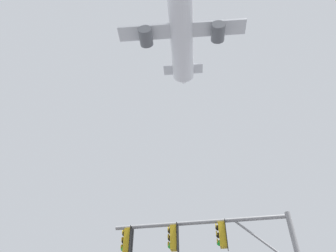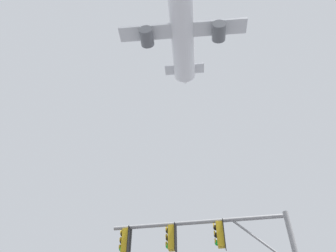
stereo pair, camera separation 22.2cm
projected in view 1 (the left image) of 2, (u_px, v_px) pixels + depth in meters
The scene contains 2 objects.
signal_pole_near at pixel (217, 251), 10.83m from camera, with size 6.61×1.49×5.67m.
airplane at pixel (181, 25), 49.90m from camera, with size 21.25×27.51×7.50m.
Camera 1 is at (0.29, -3.26, 1.23)m, focal length 32.30 mm.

